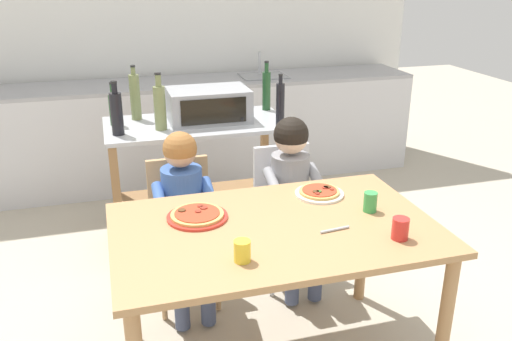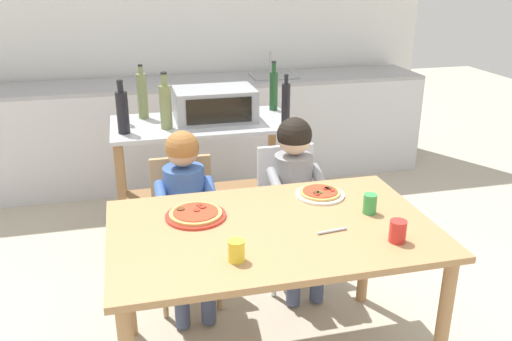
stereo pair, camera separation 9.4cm
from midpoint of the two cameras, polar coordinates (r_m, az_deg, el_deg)
The scene contains 22 objects.
ground_plane at distance 3.73m, azimuth -4.40°, elevation -8.38°, with size 11.53×11.53×0.00m, color #B7AD99.
back_wall_tiled at distance 5.03m, azimuth -9.22°, elevation 15.40°, with size 4.51×0.12×2.70m.
kitchen_counter at distance 4.81m, azimuth -7.95°, elevation 4.17°, with size 4.06×0.60×1.09m.
kitchen_island_cart at distance 3.62m, azimuth -6.89°, elevation 0.81°, with size 1.17×0.61×0.86m.
toaster_oven at distance 3.55m, azimuth -5.81°, elevation 6.92°, with size 0.52×0.35×0.21m.
bottle_slim_sauce at distance 3.56m, azimuth -15.52°, elevation 6.33°, with size 0.06×0.06×0.28m.
bottle_brown_beer at distance 3.79m, azimuth 0.39°, elevation 8.55°, with size 0.06×0.06×0.34m.
bottle_squat_spirits at distance 3.41m, azimuth 1.78°, elevation 7.08°, with size 0.05×0.05×0.33m.
bottle_tall_green_wine at distance 3.38m, azimuth -10.92°, elevation 6.68°, with size 0.07×0.07×0.35m.
bottle_clear_vinegar at distance 3.34m, azimuth -15.31°, elevation 5.93°, with size 0.07×0.07×0.33m.
bottle_dark_olive_oil at distance 3.64m, azimuth -13.39°, elevation 7.64°, with size 0.07×0.07×0.36m.
dining_table at distance 2.43m, azimuth 0.86°, elevation -7.87°, with size 1.42×0.90×0.75m.
dining_chair_left at distance 3.06m, azimuth -8.68°, elevation -5.28°, with size 0.36×0.36×0.81m.
dining_chair_right at distance 3.24m, azimuth 2.34°, elevation -3.56°, with size 0.36×0.36×0.81m.
child_in_blue_striped_shirt at distance 2.88m, azimuth -8.51°, elevation -3.48°, with size 0.32×0.42×1.00m.
child_in_grey_shirt at distance 3.06m, azimuth 3.10°, elevation -1.30°, with size 0.32×0.42×1.01m.
pizza_plate_red_rimmed at distance 2.47m, azimuth -7.32°, elevation -4.75°, with size 0.28×0.28×0.03m.
pizza_plate_white at distance 2.70m, azimuth 5.73°, elevation -2.34°, with size 0.24×0.24×0.03m.
drinking_cup_green at distance 2.55m, azimuth 10.95°, elevation -3.29°, with size 0.06×0.06×0.09m, color green.
drinking_cup_yellow at distance 2.10m, azimuth -2.76°, elevation -8.51°, with size 0.07×0.07×0.09m, color yellow.
drinking_cup_red at distance 2.33m, azimuth 13.89°, elevation -5.99°, with size 0.07×0.07×0.09m, color red.
serving_spoon at distance 2.36m, azimuth 7.19°, elevation -6.22°, with size 0.01×0.01×0.14m, color #B7BABF.
Camera 1 is at (-0.67, -2.02, 1.83)m, focal length 37.83 mm.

